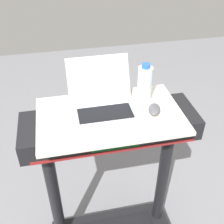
# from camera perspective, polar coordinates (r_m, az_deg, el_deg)

# --- Properties ---
(desk_board) EXTENTS (0.72, 0.44, 0.02)m
(desk_board) POSITION_cam_1_polar(r_m,az_deg,el_deg) (1.41, -0.42, -0.77)
(desk_board) COLOR beige
(desk_board) RESTS_ON treadmill_base
(laptop) EXTENTS (0.32, 0.32, 0.22)m
(laptop) POSITION_cam_1_polar(r_m,az_deg,el_deg) (1.42, -1.91, 2.26)
(laptop) COLOR #B7B7BC
(laptop) RESTS_ON desk_board
(computer_mouse) EXTENTS (0.09, 0.11, 0.03)m
(computer_mouse) POSITION_cam_1_polar(r_m,az_deg,el_deg) (1.42, 8.54, 0.54)
(computer_mouse) COLOR #4C4C51
(computer_mouse) RESTS_ON desk_board
(water_bottle) EXTENTS (0.08, 0.08, 0.21)m
(water_bottle) POSITION_cam_1_polar(r_m,az_deg,el_deg) (1.46, 6.59, 5.70)
(water_bottle) COLOR silver
(water_bottle) RESTS_ON desk_board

